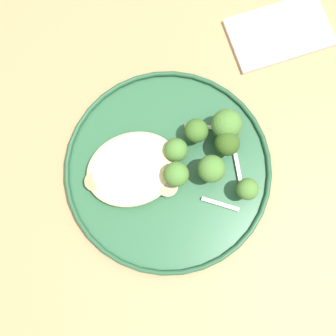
% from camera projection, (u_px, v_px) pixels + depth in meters
% --- Properties ---
extents(ground, '(6.00, 6.00, 0.00)m').
position_uv_depth(ground, '(186.00, 214.00, 1.32)').
color(ground, '#47423D').
extents(wooden_dining_table, '(1.40, 1.00, 0.74)m').
position_uv_depth(wooden_dining_table, '(203.00, 183.00, 0.68)').
color(wooden_dining_table, '#9E754C').
rests_on(wooden_dining_table, ground).
extents(dinner_plate, '(0.29, 0.29, 0.02)m').
position_uv_depth(dinner_plate, '(168.00, 170.00, 0.59)').
color(dinner_plate, '#235133').
rests_on(dinner_plate, wooden_dining_table).
extents(noodle_bed, '(0.13, 0.10, 0.03)m').
position_uv_depth(noodle_bed, '(133.00, 169.00, 0.58)').
color(noodle_bed, beige).
rests_on(noodle_bed, dinner_plate).
extents(seared_scallop_half_hidden, '(0.03, 0.03, 0.02)m').
position_uv_depth(seared_scallop_half_hidden, '(125.00, 169.00, 0.58)').
color(seared_scallop_half_hidden, '#DBB77A').
rests_on(seared_scallop_half_hidden, dinner_plate).
extents(seared_scallop_rear_pale, '(0.03, 0.03, 0.02)m').
position_uv_depth(seared_scallop_rear_pale, '(95.00, 182.00, 0.57)').
color(seared_scallop_rear_pale, '#DBB77A').
rests_on(seared_scallop_rear_pale, dinner_plate).
extents(seared_scallop_on_noodles, '(0.03, 0.03, 0.02)m').
position_uv_depth(seared_scallop_on_noodles, '(168.00, 188.00, 0.57)').
color(seared_scallop_on_noodles, beige).
rests_on(seared_scallop_on_noodles, dinner_plate).
extents(seared_scallop_front_small, '(0.02, 0.02, 0.01)m').
position_uv_depth(seared_scallop_front_small, '(139.00, 162.00, 0.58)').
color(seared_scallop_front_small, beige).
rests_on(seared_scallop_front_small, dinner_plate).
extents(broccoli_floret_beside_noodles, '(0.03, 0.03, 0.05)m').
position_uv_depth(broccoli_floret_beside_noodles, '(227.00, 144.00, 0.56)').
color(broccoli_floret_beside_noodles, '#89A356').
rests_on(broccoli_floret_beside_noodles, dinner_plate).
extents(broccoli_floret_near_rim, '(0.03, 0.03, 0.05)m').
position_uv_depth(broccoli_floret_near_rim, '(247.00, 189.00, 0.55)').
color(broccoli_floret_near_rim, '#7A994C').
rests_on(broccoli_floret_near_rim, dinner_plate).
extents(broccoli_floret_right_tilted, '(0.03, 0.03, 0.04)m').
position_uv_depth(broccoli_floret_right_tilted, '(176.00, 150.00, 0.57)').
color(broccoli_floret_right_tilted, '#7A994C').
rests_on(broccoli_floret_right_tilted, dinner_plate).
extents(broccoli_floret_center_pile, '(0.03, 0.03, 0.06)m').
position_uv_depth(broccoli_floret_center_pile, '(176.00, 175.00, 0.55)').
color(broccoli_floret_center_pile, '#89A356').
rests_on(broccoli_floret_center_pile, dinner_plate).
extents(broccoli_floret_tall_stalk, '(0.04, 0.04, 0.06)m').
position_uv_depth(broccoli_floret_tall_stalk, '(209.00, 168.00, 0.55)').
color(broccoli_floret_tall_stalk, '#89A356').
rests_on(broccoli_floret_tall_stalk, dinner_plate).
extents(broccoli_floret_split_head, '(0.04, 0.04, 0.06)m').
position_uv_depth(broccoli_floret_split_head, '(226.00, 125.00, 0.57)').
color(broccoli_floret_split_head, '#89A356').
rests_on(broccoli_floret_split_head, dinner_plate).
extents(broccoli_floret_small_sprig, '(0.03, 0.03, 0.05)m').
position_uv_depth(broccoli_floret_small_sprig, '(195.00, 132.00, 0.57)').
color(broccoli_floret_small_sprig, '#7A994C').
rests_on(broccoli_floret_small_sprig, dinner_plate).
extents(onion_sliver_pale_crescent, '(0.05, 0.04, 0.00)m').
position_uv_depth(onion_sliver_pale_crescent, '(220.00, 204.00, 0.58)').
color(onion_sliver_pale_crescent, silver).
rests_on(onion_sliver_pale_crescent, dinner_plate).
extents(onion_sliver_long_sliver, '(0.02, 0.04, 0.00)m').
position_uv_depth(onion_sliver_long_sliver, '(173.00, 177.00, 0.58)').
color(onion_sliver_long_sliver, silver).
rests_on(onion_sliver_long_sliver, dinner_plate).
extents(onion_sliver_short_strip, '(0.04, 0.02, 0.00)m').
position_uv_depth(onion_sliver_short_strip, '(199.00, 127.00, 0.60)').
color(onion_sliver_short_strip, silver).
rests_on(onion_sliver_short_strip, dinner_plate).
extents(onion_sliver_curled_piece, '(0.01, 0.05, 0.00)m').
position_uv_depth(onion_sliver_curled_piece, '(238.00, 171.00, 0.58)').
color(onion_sliver_curled_piece, silver).
rests_on(onion_sliver_curled_piece, dinner_plate).
extents(folded_napkin, '(0.15, 0.09, 0.01)m').
position_uv_depth(folded_napkin, '(279.00, 33.00, 0.63)').
color(folded_napkin, silver).
rests_on(folded_napkin, wooden_dining_table).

